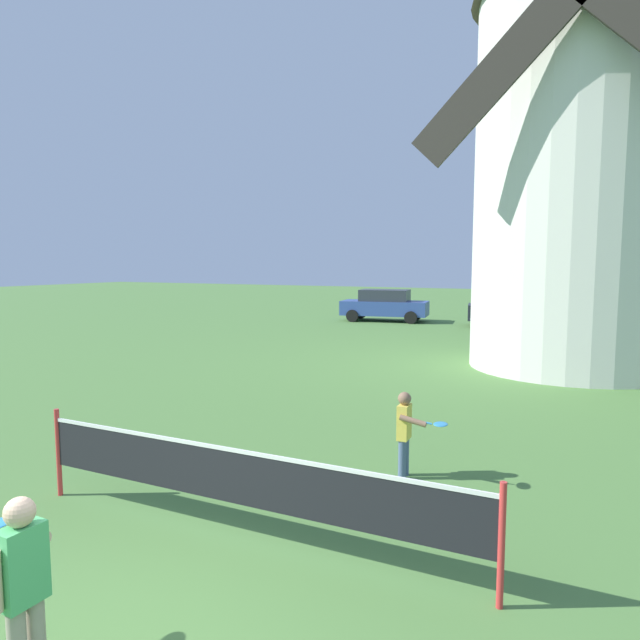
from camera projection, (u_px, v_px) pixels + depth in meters
name	position (u px, v px, depth m)	size (l,w,h in m)	color
windmill	(580.00, 125.00, 14.77)	(7.53, 6.08, 12.69)	silver
tennis_net	(236.00, 477.00, 5.80)	(5.35, 0.06, 1.10)	red
player_near	(22.00, 580.00, 3.78)	(0.76, 0.55, 1.35)	#9E937F
player_far	(406.00, 429.00, 7.52)	(0.71, 0.46, 1.18)	slate
parked_car_blue	(385.00, 305.00, 27.62)	(4.38, 2.34, 1.56)	#334C99
parked_car_black	(515.00, 309.00, 25.00)	(4.26, 2.42, 1.56)	#1E232D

